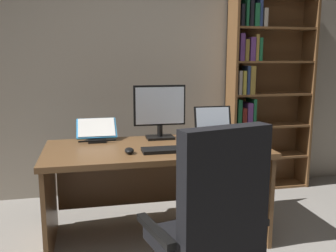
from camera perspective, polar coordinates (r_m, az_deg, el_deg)
wall_back at (r=3.81m, az=-2.62°, el=11.29°), size 4.68×0.12×2.87m
desk at (r=2.89m, az=-2.20°, el=-6.58°), size 1.63×0.79×0.73m
bookshelf at (r=3.98m, az=14.02°, el=4.58°), size 0.88×0.27×2.02m
office_chair at (r=2.03m, az=6.62°, el=-16.77°), size 0.68×0.60×1.06m
monitor at (r=3.00m, az=-1.29°, el=2.12°), size 0.43×0.16×0.44m
laptop at (r=3.16m, az=7.49°, el=-0.59°), size 0.33×0.29×0.24m
keyboard at (r=2.62m, az=0.54°, el=-3.67°), size 0.42×0.15×0.02m
computer_mouse at (r=2.57m, az=-6.02°, el=-3.81°), size 0.06×0.10×0.04m
reading_stand_with_book at (r=3.03m, az=-10.99°, el=-0.61°), size 0.32×0.26×0.16m
open_binder at (r=2.69m, az=9.18°, el=-3.44°), size 0.54×0.36×0.02m
notepad at (r=2.82m, az=4.44°, el=-2.84°), size 0.15×0.21×0.01m
pen at (r=2.82m, az=4.83°, el=-2.64°), size 0.14×0.04×0.01m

